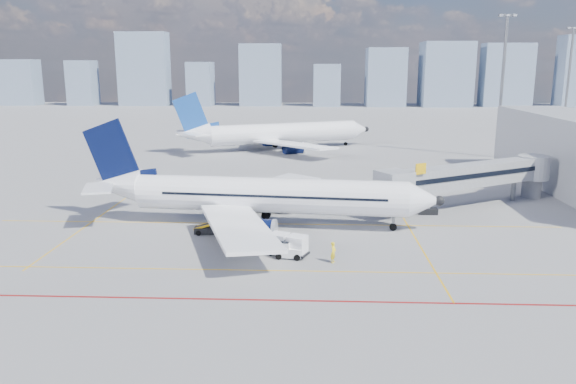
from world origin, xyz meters
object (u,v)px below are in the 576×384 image
(second_aircraft, at_px, (276,134))
(ramp_worker, at_px, (333,252))
(belt_loader, at_px, (215,228))
(main_aircraft, at_px, (255,195))
(cargo_dolly, at_px, (288,244))
(baggage_tug, at_px, (288,250))

(second_aircraft, distance_m, ramp_worker, 67.01)
(belt_loader, bearing_deg, ramp_worker, -36.40)
(main_aircraft, relative_size, belt_loader, 7.08)
(cargo_dolly, height_order, belt_loader, belt_loader)
(second_aircraft, relative_size, baggage_tug, 16.36)
(second_aircraft, relative_size, cargo_dolly, 10.12)
(second_aircraft, xyz_separation_m, baggage_tug, (5.21, -65.33, -2.47))
(baggage_tug, bearing_deg, main_aircraft, 118.89)
(ramp_worker, bearing_deg, main_aircraft, 55.23)
(second_aircraft, distance_m, baggage_tug, 65.59)
(second_aircraft, distance_m, belt_loader, 58.49)
(second_aircraft, height_order, cargo_dolly, second_aircraft)
(baggage_tug, bearing_deg, cargo_dolly, 97.08)
(belt_loader, bearing_deg, cargo_dolly, -41.75)
(second_aircraft, bearing_deg, ramp_worker, -106.23)
(belt_loader, distance_m, ramp_worker, 14.09)
(main_aircraft, xyz_separation_m, baggage_tug, (3.88, -10.35, -2.48))
(main_aircraft, bearing_deg, belt_loader, -132.05)
(main_aircraft, relative_size, second_aircraft, 0.97)
(main_aircraft, xyz_separation_m, ramp_worker, (7.85, -11.36, -2.30))
(second_aircraft, height_order, ramp_worker, second_aircraft)
(main_aircraft, height_order, cargo_dolly, main_aircraft)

